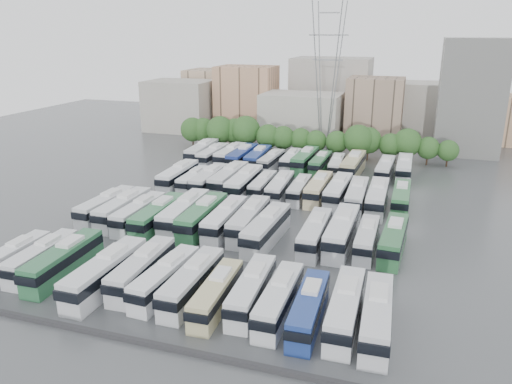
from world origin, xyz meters
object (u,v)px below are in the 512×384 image
(bus_r0_s11, at_px, (309,308))
(bus_r0_s5, at_px, (142,269))
(bus_r1_s1, at_px, (123,209))
(bus_r1_s4, at_px, (184,213))
(bus_r2_s9, at_px, (318,189))
(bus_r1_s6, at_px, (225,219))
(bus_r1_s7, at_px, (249,220))
(bus_r1_s13, at_px, (394,239))
(bus_r0_s2, at_px, (64,260))
(bus_r2_s12, at_px, (377,197))
(bus_r0_s6, at_px, (165,278))
(bus_r2_s13, at_px, (401,198))
(bus_r0_s7, at_px, (192,282))
(bus_r2_s10, at_px, (338,191))
(bus_r2_s2, at_px, (193,180))
(bus_r2_s1, at_px, (178,176))
(bus_r1_s2, at_px, (139,213))
(bus_r3_s7, at_px, (305,160))
(bus_r1_s0, at_px, (106,206))
(bus_r2_s3, at_px, (209,180))
(electricity_pylon, at_px, (327,71))
(bus_r2_s5, at_px, (244,183))
(bus_r2_s11, at_px, (357,196))
(bus_r2_s7, at_px, (280,188))
(bus_r3_s13, at_px, (404,168))
(bus_r2_s6, at_px, (263,185))
(bus_r3_s12, at_px, (385,170))
(bus_r1_s11, at_px, (342,231))
(bus_r3_s0, at_px, (202,152))
(bus_r3_s4, at_px, (258,158))
(bus_r1_s8, at_px, (267,229))
(bus_r1_s10, at_px, (315,233))
(apartment_tower, at_px, (471,97))
(bus_r0_s4, at_px, (106,272))
(bus_r3_s9, at_px, (337,165))
(bus_r3_s1, at_px, (213,155))
(bus_r0_s8, at_px, (217,293))
(bus_r2_s4, at_px, (229,179))
(bus_r1_s3, at_px, (158,216))
(bus_r3_s3, at_px, (242,157))
(bus_r1_s12, at_px, (367,238))
(bus_r3_s8, at_px, (320,163))
(bus_r3_s10, at_px, (353,165))
(bus_r1_s5, at_px, (203,216))

(bus_r0_s11, bearing_deg, bus_r0_s5, 171.82)
(bus_r1_s1, distance_m, bus_r1_s4, 9.80)
(bus_r2_s9, bearing_deg, bus_r1_s6, -117.86)
(bus_r1_s7, bearing_deg, bus_r2_s9, 68.38)
(bus_r0_s11, distance_m, bus_r2_s9, 38.43)
(bus_r1_s4, relative_size, bus_r1_s13, 1.10)
(bus_r0_s2, bearing_deg, bus_r2_s12, 44.56)
(bus_r0_s6, xyz_separation_m, bus_r2_s13, (23.29, 36.21, 0.06))
(bus_r0_s7, bearing_deg, bus_r2_s10, 74.69)
(bus_r0_s2, bearing_deg, bus_r2_s2, 87.90)
(bus_r2_s1, bearing_deg, bus_r1_s2, -82.12)
(bus_r0_s5, distance_m, bus_r3_s7, 54.24)
(bus_r1_s0, bearing_deg, bus_r2_s3, 63.59)
(electricity_pylon, relative_size, bus_r0_s6, 2.85)
(bus_r0_s6, relative_size, bus_r2_s5, 0.87)
(bus_r1_s7, distance_m, bus_r3_s7, 35.92)
(bus_r2_s11, bearing_deg, electricity_pylon, 106.61)
(bus_r2_s2, bearing_deg, electricity_pylon, 65.10)
(bus_r1_s13, relative_size, bus_r2_s3, 0.98)
(bus_r2_s11, bearing_deg, bus_r2_s7, 175.29)
(bus_r0_s7, bearing_deg, bus_r2_s9, 79.97)
(electricity_pylon, xyz_separation_m, bus_r3_s13, (19.41, -18.90, -16.68))
(bus_r1_s0, distance_m, bus_r1_s4, 12.97)
(bus_r0_s7, bearing_deg, bus_r2_s12, 64.58)
(bus_r0_s7, height_order, bus_r2_s6, bus_r0_s7)
(bus_r3_s12, bearing_deg, electricity_pylon, 129.56)
(bus_r1_s11, xyz_separation_m, bus_r2_s10, (-3.34, 17.63, -0.12))
(bus_r1_s2, bearing_deg, bus_r3_s12, 47.88)
(bus_r3_s0, xyz_separation_m, bus_r3_s4, (13.28, -1.13, -0.13))
(bus_r3_s12, bearing_deg, bus_r1_s8, -107.36)
(bus_r2_s13, bearing_deg, bus_r1_s10, -118.36)
(bus_r2_s7, height_order, bus_r3_s0, bus_r3_s0)
(bus_r1_s0, bearing_deg, apartment_tower, 51.34)
(bus_r3_s13, bearing_deg, bus_r0_s4, -118.10)
(bus_r1_s10, distance_m, bus_r3_s9, 36.76)
(bus_r1_s11, distance_m, bus_r3_s7, 38.52)
(bus_r2_s12, bearing_deg, bus_r2_s2, 177.99)
(bus_r0_s11, xyz_separation_m, bus_r2_s11, (0.10, 35.67, 0.22))
(bus_r3_s0, xyz_separation_m, bus_r3_s1, (3.24, -1.67, -0.18))
(bus_r0_s8, height_order, bus_r2_s5, bus_r2_s5)
(bus_r2_s3, height_order, bus_r2_s4, bus_r2_s4)
(bus_r1_s3, height_order, bus_r3_s3, bus_r3_s3)
(bus_r1_s12, bearing_deg, bus_r1_s0, -179.77)
(bus_r2_s11, xyz_separation_m, bus_r3_s8, (-9.86, 19.64, -0.20))
(bus_r0_s2, distance_m, bus_r3_s10, 59.68)
(bus_r3_s0, bearing_deg, bus_r1_s8, -57.18)
(bus_r0_s8, distance_m, bus_r1_s1, 29.74)
(bus_r0_s8, height_order, bus_r1_s5, bus_r1_s5)
(bus_r3_s13, bearing_deg, bus_r1_s4, -129.48)
(bus_r2_s4, distance_m, bus_r2_s9, 16.40)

